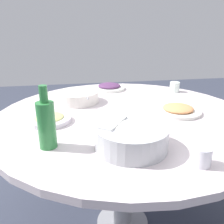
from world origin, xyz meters
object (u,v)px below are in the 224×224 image
Objects in this scene: soup_bowl at (78,97)px; tea_cup_near at (201,156)px; rice_bowl at (131,137)px; round_dining_table at (124,130)px; dish_noodles at (49,119)px; tea_cup_side at (175,87)px; dish_eggplant at (109,87)px; dish_shrimp at (178,110)px; green_bottle at (46,123)px.

soup_bowl is 0.87m from tea_cup_near.
rice_bowl reaches higher than tea_cup_near.
soup_bowl is at bearing -135.78° from round_dining_table.
dish_noodles is (0.30, -0.15, -0.02)m from soup_bowl.
tea_cup_side is (-0.37, 0.45, 0.13)m from round_dining_table.
rice_bowl is 1.25× the size of dish_eggplant.
dish_eggplant is at bearing 138.95° from soup_bowl.
dish_eggplant is 0.63m from dish_shrimp.
round_dining_table is 19.83× the size of tea_cup_near.
dish_noodles is at bearing -176.66° from green_bottle.
dish_noodles is at bearing -27.03° from soup_bowl.
rice_bowl is at bearing 78.87° from green_bottle.
round_dining_table is 0.41m from dish_noodles.
soup_bowl is (-0.25, -0.24, 0.13)m from round_dining_table.
soup_bowl is 3.77× the size of tea_cup_near.
dish_eggplant reaches higher than dish_noodles.
soup_bowl reaches higher than round_dining_table.
soup_bowl is 0.34m from dish_noodles.
tea_cup_side reaches higher than dish_eggplant.
tea_cup_near is 0.95m from tea_cup_side.
dish_eggplant reaches higher than round_dining_table.
rice_bowl is 0.26m from tea_cup_near.
rice_bowl is 0.90m from dish_eggplant.
dish_noodles is 0.86× the size of green_bottle.
tea_cup_near is (0.16, 0.21, -0.01)m from rice_bowl.
dish_noodles is at bearing -131.63° from tea_cup_near.
dish_shrimp is 0.52m from tea_cup_near.
soup_bowl reaches higher than dish_noodles.
round_dining_table is at bearing 171.28° from rice_bowl.
green_bottle is 1.08m from tea_cup_side.
tea_cup_side is at bearing 161.71° from tea_cup_near.
dish_eggplant is at bearing 155.84° from green_bottle.
dish_shrimp is at bearing -21.04° from tea_cup_side.
dish_shrimp is 0.73m from green_bottle.
round_dining_table is 5.58× the size of dish_shrimp.
dish_shrimp is 3.53× the size of tea_cup_side.
soup_bowl is at bearing -41.05° from dish_eggplant.
rice_bowl is 0.90m from tea_cup_side.
dish_shrimp is 1.16× the size of dish_noodles.
round_dining_table is 6.08× the size of dish_eggplant.
green_bottle is at bearing -67.37° from dish_shrimp.
rice_bowl is 0.49m from dish_shrimp.
rice_bowl is 1.15× the size of dish_shrimp.
round_dining_table is at bearing 0.50° from dish_eggplant.
green_bottle reaches higher than dish_noodles.
dish_noodles reaches higher than round_dining_table.
green_bottle is at bearing -101.13° from rice_bowl.
rice_bowl is at bearing -3.41° from dish_eggplant.
soup_bowl is 1.23× the size of dish_noodles.
rice_bowl reaches higher than dish_noodles.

